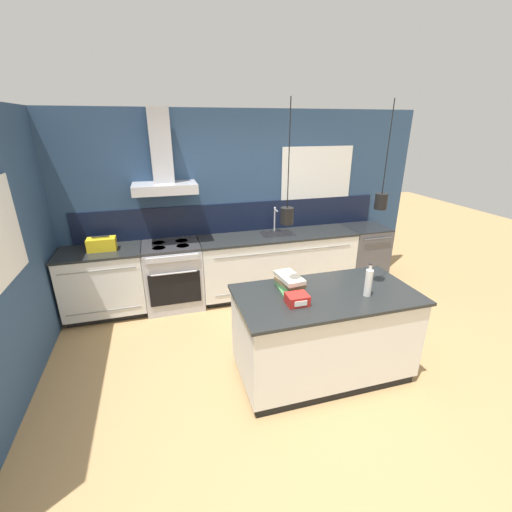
{
  "coord_description": "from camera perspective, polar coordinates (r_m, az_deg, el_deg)",
  "views": [
    {
      "loc": [
        -1.07,
        -2.75,
        2.41
      ],
      "look_at": [
        -0.1,
        0.61,
        1.05
      ],
      "focal_mm": 24.0,
      "sensor_mm": 36.0,
      "label": 1
    }
  ],
  "objects": [
    {
      "name": "yellow_toolbox",
      "position": [
        4.72,
        -24.32,
        1.82
      ],
      "size": [
        0.34,
        0.18,
        0.19
      ],
      "color": "gold",
      "rests_on": "counter_run_left"
    },
    {
      "name": "dishwasher",
      "position": [
        5.74,
        17.36,
        0.34
      ],
      "size": [
        0.61,
        0.65,
        0.91
      ],
      "color": "#4C4C51",
      "rests_on": "ground_plane"
    },
    {
      "name": "wall_back",
      "position": [
        4.97,
        -4.08,
        8.95
      ],
      "size": [
        5.6,
        2.28,
        2.6
      ],
      "color": "navy",
      "rests_on": "ground_plane"
    },
    {
      "name": "wall_left",
      "position": [
        3.87,
        -35.8,
        0.51
      ],
      "size": [
        0.08,
        3.8,
        2.6
      ],
      "color": "navy",
      "rests_on": "ground_plane"
    },
    {
      "name": "bottle_on_island",
      "position": [
        3.32,
        18.24,
        -4.16
      ],
      "size": [
        0.07,
        0.07,
        0.32
      ],
      "color": "silver",
      "rests_on": "kitchen_island"
    },
    {
      "name": "book_stack",
      "position": [
        3.3,
        5.59,
        -4.47
      ],
      "size": [
        0.24,
        0.36,
        0.15
      ],
      "color": "#4C7F4C",
      "rests_on": "kitchen_island"
    },
    {
      "name": "counter_run_left",
      "position": [
        4.92,
        -23.95,
        -4.05
      ],
      "size": [
        1.03,
        0.64,
        0.91
      ],
      "color": "black",
      "rests_on": "ground_plane"
    },
    {
      "name": "kitchen_island",
      "position": [
        3.55,
        11.14,
        -12.57
      ],
      "size": [
        1.73,
        0.9,
        0.91
      ],
      "color": "black",
      "rests_on": "ground_plane"
    },
    {
      "name": "counter_run_sink",
      "position": [
        5.12,
        3.62,
        -1.17
      ],
      "size": [
        2.3,
        0.64,
        1.27
      ],
      "color": "black",
      "rests_on": "ground_plane"
    },
    {
      "name": "oven_range",
      "position": [
        4.85,
        -13.59,
        -3.14
      ],
      "size": [
        0.76,
        0.66,
        0.91
      ],
      "color": "#B5B5BA",
      "rests_on": "ground_plane"
    },
    {
      "name": "ground_plane",
      "position": [
        3.81,
        4.16,
        -18.03
      ],
      "size": [
        16.0,
        16.0,
        0.0
      ],
      "primitive_type": "plane",
      "color": "tan",
      "rests_on": "ground"
    },
    {
      "name": "red_supply_box",
      "position": [
        3.07,
        6.88,
        -7.17
      ],
      "size": [
        0.19,
        0.17,
        0.09
      ],
      "color": "red",
      "rests_on": "kitchen_island"
    }
  ]
}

